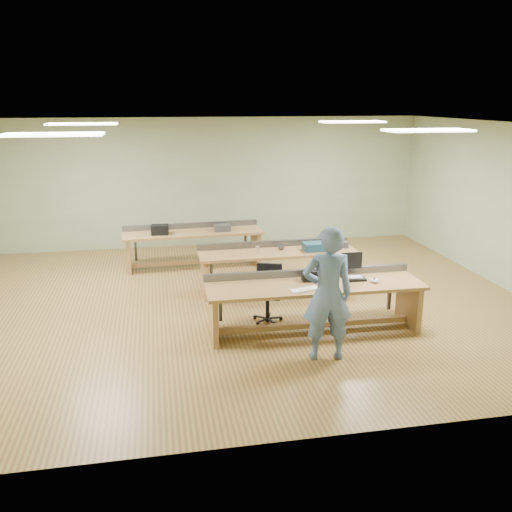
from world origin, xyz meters
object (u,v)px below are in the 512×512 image
mug (281,247)px  person (327,294)px  workbench_front (314,295)px  workbench_back (193,240)px  laptop_base (354,278)px  parts_bin_teal (314,247)px  parts_bin_grey (336,244)px  workbench_mid (277,261)px  task_chair (268,301)px  drinks_can (258,250)px  camera_bag (310,276)px

mug → person: bearing=-90.9°
workbench_front → person: person is taller
workbench_back → laptop_base: (2.17, -3.58, 0.21)m
workbench_front → parts_bin_teal: size_ratio=8.15×
laptop_base → parts_bin_grey: parts_bin_grey is taller
mug → workbench_mid: bearing=-148.2°
workbench_front → workbench_back: 3.95m
workbench_mid → parts_bin_teal: (0.67, -0.10, 0.26)m
workbench_front → task_chair: size_ratio=3.63×
task_chair → drinks_can: bearing=105.9°
workbench_back → mug: size_ratio=25.19×
workbench_mid → parts_bin_grey: bearing=1.9°
camera_bag → task_chair: (-0.57, 0.38, -0.50)m
workbench_front → parts_bin_teal: 1.86m
workbench_mid → parts_bin_teal: size_ratio=7.16×
laptop_base → camera_bag: size_ratio=1.39×
laptop_base → parts_bin_teal: (-0.12, 1.70, 0.05)m
person → mug: (0.05, 2.85, -0.13)m
workbench_front → person: size_ratio=1.77×
parts_bin_teal → laptop_base: bearing=-86.0°
workbench_mid → drinks_can: bearing=-165.8°
workbench_front → camera_bag: camera_bag is taller
person → camera_bag: (0.07, 1.04, -0.09)m
camera_bag → mug: camera_bag is taller
parts_bin_teal → workbench_mid: bearing=171.3°
camera_bag → task_chair: camera_bag is taller
person → mug: bearing=-85.1°
workbench_front → workbench_mid: size_ratio=1.14×
person → laptop_base: bearing=-120.9°
task_chair → mug: task_chair is taller
task_chair → mug: (0.55, 1.43, 0.47)m
camera_bag → parts_bin_grey: camera_bag is taller
person → laptop_base: (0.74, 0.99, -0.15)m
workbench_mid → parts_bin_grey: 1.16m
workbench_front → mug: workbench_front is taller
person → parts_bin_grey: person is taller
workbench_mid → parts_bin_teal: bearing=-9.2°
laptop_base → task_chair: task_chair is taller
task_chair → workbench_back: bearing=125.8°
camera_bag → parts_bin_teal: size_ratio=0.60×
workbench_back → task_chair: bearing=-76.1°
parts_bin_grey → mug: 1.04m
person → workbench_mid: bearing=-83.2°
task_chair → camera_bag: bearing=-14.4°
camera_bag → drinks_can: camera_bag is taller
parts_bin_grey → person: bearing=-110.9°
person → parts_bin_teal: bearing=-97.1°
camera_bag → mug: (-0.02, 1.81, -0.04)m
camera_bag → drinks_can: (-0.49, 1.66, -0.01)m
laptop_base → camera_bag: camera_bag is taller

